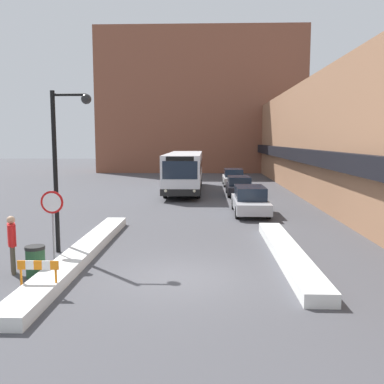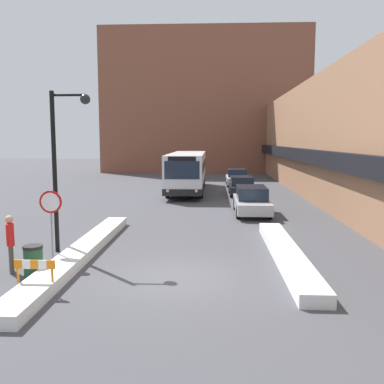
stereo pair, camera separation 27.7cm
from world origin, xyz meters
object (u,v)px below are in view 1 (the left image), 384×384
Objects in this scene: stop_sign at (52,211)px; city_bus at (185,171)px; parked_car_front at (250,200)px; parked_car_middle at (239,186)px; trash_bin at (36,261)px; parked_car_back at (233,177)px; construction_barricade at (38,271)px; street_lamp at (63,153)px; pedestrian at (12,239)px.

city_bus is at bearing 80.32° from stop_sign.
parked_car_middle is at bearing 90.00° from parked_car_front.
parked_car_middle reaches higher than trash_bin.
parked_car_back is 28.70m from construction_barricade.
stop_sign reaches higher than parked_car_back.
construction_barricade is (-2.71, -22.99, -1.00)m from city_bus.
pedestrian is at bearing -107.84° from street_lamp.
stop_sign is at bearing 117.98° from pedestrian.
pedestrian is (-8.41, -26.05, 0.35)m from parked_car_back.
trash_bin is at bearing -98.99° from city_bus.
pedestrian reaches higher than construction_barricade.
stop_sign is at bearing 102.65° from construction_barricade.
street_lamp is (-0.01, 1.31, 1.89)m from stop_sign.
parked_car_middle is 18.49m from street_lamp.
street_lamp is 3.24× the size of pedestrian.
city_bus reaches higher than stop_sign.
parked_car_front is (4.17, -10.12, -0.91)m from city_bus.
trash_bin is at bearing -89.97° from stop_sign.
parked_car_middle is at bearing -25.96° from city_bus.
city_bus is 2.69× the size of parked_car_back.
street_lamp is 5.30× the size of construction_barricade.
city_bus is 2.86× the size of parked_car_middle.
street_lamp is 6.14× the size of trash_bin.
street_lamp is at bearing 90.30° from trash_bin.
parked_car_back is at bearing 73.03° from stop_sign.
parked_car_back is 27.37m from pedestrian.
construction_barricade is at bearing -80.88° from street_lamp.
city_bus reaches higher than trash_bin.
construction_barricade is at bearing -103.88° from parked_car_back.
street_lamp is 5.33m from construction_barricade.
trash_bin is at bearing -111.25° from parked_car_middle.
stop_sign is 2.30m from street_lamp.
parked_car_back reaches higher than construction_barricade.
parked_car_front is 2.00× the size of stop_sign.
parked_car_front is 8.09m from parked_car_middle.
city_bus is 2.56× the size of parked_car_front.
parked_car_back is at bearing 72.11° from street_lamp.
parked_car_middle is at bearing 65.44° from street_lamp.
parked_car_back is at bearing 133.98° from pedestrian.
city_bus is at bearing 79.61° from street_lamp.
parked_car_front is 2.69× the size of pedestrian.
pedestrian is at bearing -127.24° from parked_car_front.
parked_car_front is 11.76m from street_lamp.
parked_car_back is 2.56× the size of pedestrian.
parked_car_back is (-0.00, 6.90, 0.03)m from parked_car_middle.
stop_sign is at bearing -106.97° from parked_car_back.
trash_bin is (-3.40, -21.49, -1.19)m from city_bus.
city_bus is 4.74m from parked_car_middle.
parked_car_front is at bearing 52.35° from stop_sign.
parked_car_middle is at bearing 128.16° from pedestrian.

